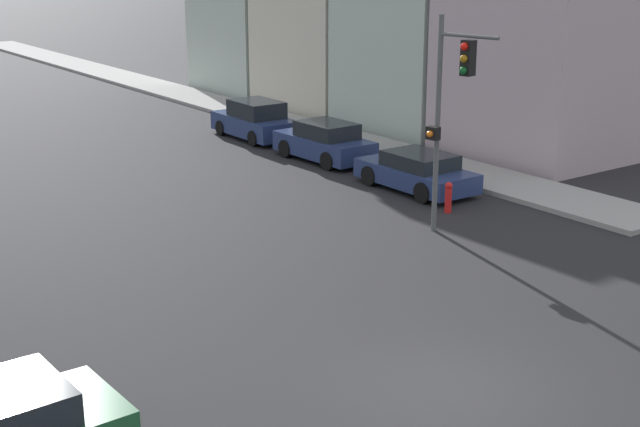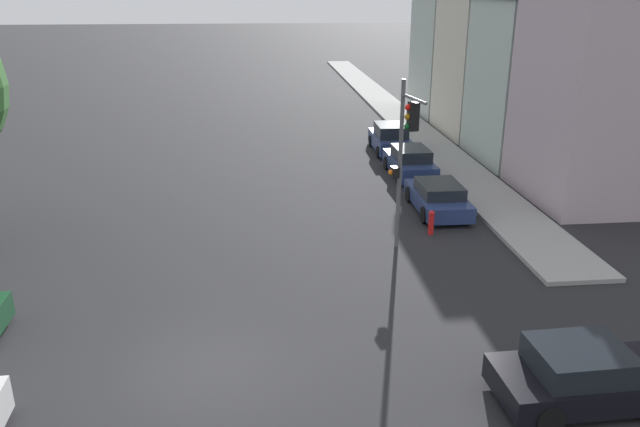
{
  "view_description": "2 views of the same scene",
  "coord_description": "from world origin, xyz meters",
  "px_view_note": "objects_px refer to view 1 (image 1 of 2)",
  "views": [
    {
      "loc": [
        -10.11,
        -10.08,
        7.5
      ],
      "look_at": [
        1.3,
        5.61,
        1.66
      ],
      "focal_mm": 50.0,
      "sensor_mm": 36.0,
      "label": 1
    },
    {
      "loc": [
        1.42,
        -12.91,
        8.61
      ],
      "look_at": [
        3.19,
        4.61,
        2.19
      ],
      "focal_mm": 35.0,
      "sensor_mm": 36.0,
      "label": 2
    }
  ],
  "objects_px": {
    "traffic_signal": "(450,96)",
    "parked_car_2": "(255,121)",
    "parked_car_1": "(325,142)",
    "fire_hydrant": "(448,196)",
    "parked_car_0": "(417,172)"
  },
  "relations": [
    {
      "from": "traffic_signal",
      "to": "fire_hydrant",
      "type": "height_order",
      "value": "traffic_signal"
    },
    {
      "from": "fire_hydrant",
      "to": "parked_car_2",
      "type": "bearing_deg",
      "value": 85.21
    },
    {
      "from": "traffic_signal",
      "to": "parked_car_2",
      "type": "bearing_deg",
      "value": -110.16
    },
    {
      "from": "parked_car_0",
      "to": "fire_hydrant",
      "type": "bearing_deg",
      "value": 158.89
    },
    {
      "from": "parked_car_0",
      "to": "fire_hydrant",
      "type": "relative_size",
      "value": 4.51
    },
    {
      "from": "parked_car_2",
      "to": "parked_car_1",
      "type": "bearing_deg",
      "value": -179.59
    },
    {
      "from": "parked_car_1",
      "to": "fire_hydrant",
      "type": "height_order",
      "value": "parked_car_1"
    },
    {
      "from": "parked_car_0",
      "to": "fire_hydrant",
      "type": "height_order",
      "value": "parked_car_0"
    },
    {
      "from": "parked_car_0",
      "to": "parked_car_2",
      "type": "height_order",
      "value": "parked_car_2"
    },
    {
      "from": "traffic_signal",
      "to": "parked_car_2",
      "type": "relative_size",
      "value": 1.38
    },
    {
      "from": "traffic_signal",
      "to": "fire_hydrant",
      "type": "relative_size",
      "value": 6.34
    },
    {
      "from": "parked_car_0",
      "to": "parked_car_2",
      "type": "relative_size",
      "value": 0.99
    },
    {
      "from": "traffic_signal",
      "to": "parked_car_0",
      "type": "distance_m",
      "value": 5.52
    },
    {
      "from": "parked_car_1",
      "to": "parked_car_2",
      "type": "xyz_separation_m",
      "value": [
        0.04,
        4.81,
        0.04
      ]
    },
    {
      "from": "parked_car_1",
      "to": "fire_hydrant",
      "type": "xyz_separation_m",
      "value": [
        -0.98,
        -7.44,
        -0.19
      ]
    }
  ]
}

